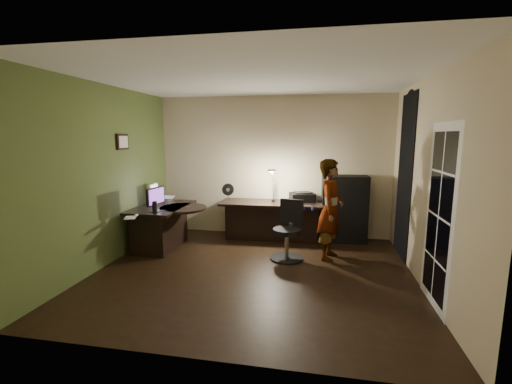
% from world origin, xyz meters
% --- Properties ---
extents(floor, '(4.50, 4.00, 0.01)m').
position_xyz_m(floor, '(0.00, 0.00, -0.01)').
color(floor, black).
rests_on(floor, ground).
extents(ceiling, '(4.50, 4.00, 0.01)m').
position_xyz_m(ceiling, '(0.00, 0.00, 2.71)').
color(ceiling, silver).
rests_on(ceiling, floor).
extents(wall_back, '(4.50, 0.01, 2.70)m').
position_xyz_m(wall_back, '(0.00, 2.00, 1.35)').
color(wall_back, '#C2B18C').
rests_on(wall_back, floor).
extents(wall_front, '(4.50, 0.01, 2.70)m').
position_xyz_m(wall_front, '(0.00, -2.00, 1.35)').
color(wall_front, '#C2B18C').
rests_on(wall_front, floor).
extents(wall_left, '(0.01, 4.00, 2.70)m').
position_xyz_m(wall_left, '(-2.25, 0.00, 1.35)').
color(wall_left, '#C2B18C').
rests_on(wall_left, floor).
extents(wall_right, '(0.01, 4.00, 2.70)m').
position_xyz_m(wall_right, '(2.25, 0.00, 1.35)').
color(wall_right, '#C2B18C').
rests_on(wall_right, floor).
extents(green_wall_overlay, '(0.00, 4.00, 2.70)m').
position_xyz_m(green_wall_overlay, '(-2.24, 0.00, 1.35)').
color(green_wall_overlay, '#4C602C').
rests_on(green_wall_overlay, floor).
extents(arched_doorway, '(0.01, 0.90, 2.60)m').
position_xyz_m(arched_doorway, '(2.24, 1.15, 1.30)').
color(arched_doorway, black).
rests_on(arched_doorway, floor).
extents(french_door, '(0.02, 0.92, 2.10)m').
position_xyz_m(french_door, '(2.24, -0.55, 1.05)').
color(french_door, white).
rests_on(french_door, floor).
extents(framed_picture, '(0.04, 0.30, 0.25)m').
position_xyz_m(framed_picture, '(-2.22, 0.45, 1.85)').
color(framed_picture, black).
rests_on(framed_picture, wall_left).
extents(desk_left, '(0.80, 1.29, 0.74)m').
position_xyz_m(desk_left, '(-1.77, 0.80, 0.37)').
color(desk_left, black).
rests_on(desk_left, floor).
extents(desk_right, '(1.93, 0.73, 0.72)m').
position_xyz_m(desk_right, '(0.04, 1.63, 0.36)').
color(desk_right, black).
rests_on(desk_right, floor).
extents(cabinet, '(0.84, 0.45, 1.23)m').
position_xyz_m(cabinet, '(1.37, 1.78, 0.61)').
color(cabinet, black).
rests_on(cabinet, floor).
extents(laptop_stand, '(0.27, 0.23, 0.11)m').
position_xyz_m(laptop_stand, '(-1.84, 1.06, 0.79)').
color(laptop_stand, silver).
rests_on(laptop_stand, desk_left).
extents(laptop, '(0.39, 0.37, 0.24)m').
position_xyz_m(laptop, '(-1.84, 1.06, 0.97)').
color(laptop, silver).
rests_on(laptop, laptop_stand).
extents(monitor, '(0.15, 0.45, 0.29)m').
position_xyz_m(monitor, '(-1.67, 0.38, 0.88)').
color(monitor, black).
rests_on(monitor, desk_left).
extents(mouse, '(0.08, 0.10, 0.03)m').
position_xyz_m(mouse, '(-1.82, 0.06, 0.75)').
color(mouse, silver).
rests_on(mouse, desk_left).
extents(phone, '(0.11, 0.14, 0.01)m').
position_xyz_m(phone, '(-1.57, 0.46, 0.74)').
color(phone, black).
rests_on(phone, desk_left).
extents(pen, '(0.02, 0.14, 0.01)m').
position_xyz_m(pen, '(-1.36, 1.01, 0.74)').
color(pen, black).
rests_on(pen, desk_left).
extents(speaker, '(0.09, 0.09, 0.20)m').
position_xyz_m(speaker, '(-1.62, 0.27, 0.84)').
color(speaker, black).
rests_on(speaker, desk_left).
extents(notepad, '(0.22, 0.26, 0.01)m').
position_xyz_m(notepad, '(-1.85, -0.06, 0.74)').
color(notepad, silver).
rests_on(notepad, desk_left).
extents(desk_fan, '(0.25, 0.16, 0.35)m').
position_xyz_m(desk_fan, '(-0.80, 1.62, 0.88)').
color(desk_fan, black).
rests_on(desk_fan, desk_right).
extents(headphones, '(0.20, 0.12, 0.09)m').
position_xyz_m(headphones, '(0.73, 1.12, 0.75)').
color(headphones, '#182BA1').
rests_on(headphones, desk_right).
extents(printer, '(0.52, 0.46, 0.20)m').
position_xyz_m(printer, '(0.60, 1.80, 0.80)').
color(printer, black).
rests_on(printer, desk_right).
extents(desk_lamp, '(0.24, 0.35, 0.70)m').
position_xyz_m(desk_lamp, '(0.06, 1.68, 1.05)').
color(desk_lamp, black).
rests_on(desk_lamp, desk_right).
extents(office_chair, '(0.64, 0.64, 0.94)m').
position_xyz_m(office_chair, '(0.43, 0.62, 0.47)').
color(office_chair, black).
rests_on(office_chair, floor).
extents(person, '(0.48, 0.63, 1.60)m').
position_xyz_m(person, '(1.09, 0.80, 0.80)').
color(person, '#D8A88C').
rests_on(person, floor).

